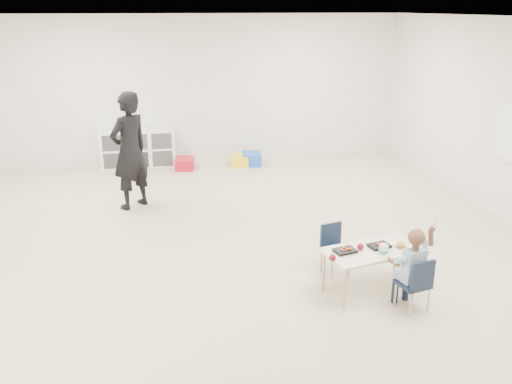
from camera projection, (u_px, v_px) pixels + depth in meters
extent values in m
plane|color=beige|center=(235.00, 256.00, 6.69)|extent=(9.00, 9.00, 0.00)
plane|color=white|center=(232.00, 18.00, 5.78)|extent=(9.00, 9.00, 0.00)
cube|color=white|center=(198.00, 90.00, 10.41)|extent=(8.00, 0.02, 2.80)
cube|color=#FCEFC9|center=(373.00, 251.00, 5.73)|extent=(1.16, 0.76, 0.03)
cube|color=black|center=(379.00, 246.00, 5.77)|extent=(0.25, 0.20, 0.03)
cube|color=black|center=(345.00, 251.00, 5.65)|extent=(0.25, 0.20, 0.03)
cube|color=white|center=(384.00, 249.00, 5.60)|extent=(0.08, 0.08, 0.10)
ellipsoid|color=tan|center=(401.00, 244.00, 5.76)|extent=(0.09, 0.09, 0.07)
sphere|color=maroon|center=(360.00, 247.00, 5.70)|extent=(0.07, 0.07, 0.07)
sphere|color=maroon|center=(332.00, 258.00, 5.45)|extent=(0.07, 0.07, 0.07)
cube|color=white|center=(138.00, 148.00, 10.33)|extent=(1.40, 0.40, 0.70)
cube|color=white|center=(508.00, 133.00, 7.56)|extent=(0.02, 0.60, 0.80)
imported|color=black|center=(130.00, 151.00, 8.05)|extent=(0.76, 0.74, 1.77)
cube|color=red|center=(185.00, 163.00, 10.24)|extent=(0.40, 0.48, 0.21)
cube|color=yellow|center=(240.00, 160.00, 10.45)|extent=(0.40, 0.48, 0.21)
cube|color=blue|center=(252.00, 159.00, 10.52)|extent=(0.43, 0.51, 0.23)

